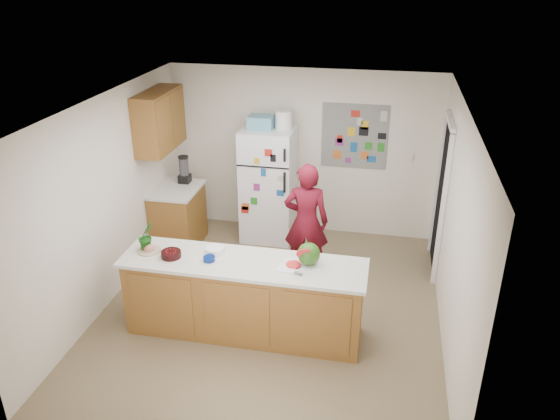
% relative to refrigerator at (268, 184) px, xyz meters
% --- Properties ---
extents(floor, '(4.00, 4.50, 0.02)m').
position_rel_refrigerator_xyz_m(floor, '(0.45, -1.88, -0.86)').
color(floor, brown).
rests_on(floor, ground).
extents(wall_back, '(4.00, 0.02, 2.50)m').
position_rel_refrigerator_xyz_m(wall_back, '(0.45, 0.38, 0.40)').
color(wall_back, beige).
rests_on(wall_back, ground).
extents(wall_left, '(0.02, 4.50, 2.50)m').
position_rel_refrigerator_xyz_m(wall_left, '(-1.56, -1.88, 0.40)').
color(wall_left, beige).
rests_on(wall_left, ground).
extents(wall_right, '(0.02, 4.50, 2.50)m').
position_rel_refrigerator_xyz_m(wall_right, '(2.46, -1.88, 0.40)').
color(wall_right, beige).
rests_on(wall_right, ground).
extents(ceiling, '(4.00, 4.50, 0.02)m').
position_rel_refrigerator_xyz_m(ceiling, '(0.45, -1.88, 1.66)').
color(ceiling, white).
rests_on(ceiling, wall_back).
extents(doorway, '(0.03, 0.85, 2.04)m').
position_rel_refrigerator_xyz_m(doorway, '(2.44, -0.43, 0.17)').
color(doorway, black).
rests_on(doorway, ground).
extents(peninsula_base, '(2.60, 0.62, 0.88)m').
position_rel_refrigerator_xyz_m(peninsula_base, '(0.25, -2.38, -0.41)').
color(peninsula_base, brown).
rests_on(peninsula_base, floor).
extents(peninsula_top, '(2.68, 0.70, 0.04)m').
position_rel_refrigerator_xyz_m(peninsula_top, '(0.25, -2.38, 0.05)').
color(peninsula_top, silver).
rests_on(peninsula_top, peninsula_base).
extents(side_counter_base, '(0.60, 0.80, 0.86)m').
position_rel_refrigerator_xyz_m(side_counter_base, '(-1.24, -0.53, -0.42)').
color(side_counter_base, brown).
rests_on(side_counter_base, floor).
extents(side_counter_top, '(0.64, 0.84, 0.04)m').
position_rel_refrigerator_xyz_m(side_counter_top, '(-1.24, -0.53, 0.03)').
color(side_counter_top, silver).
rests_on(side_counter_top, side_counter_base).
extents(upper_cabinets, '(0.35, 1.00, 0.80)m').
position_rel_refrigerator_xyz_m(upper_cabinets, '(-1.37, -0.58, 1.05)').
color(upper_cabinets, brown).
rests_on(upper_cabinets, wall_left).
extents(refrigerator, '(0.75, 0.70, 1.70)m').
position_rel_refrigerator_xyz_m(refrigerator, '(0.00, 0.00, 0.00)').
color(refrigerator, silver).
rests_on(refrigerator, floor).
extents(fridge_top_bin, '(0.35, 0.28, 0.18)m').
position_rel_refrigerator_xyz_m(fridge_top_bin, '(-0.10, 0.00, 0.94)').
color(fridge_top_bin, '#5999B2').
rests_on(fridge_top_bin, refrigerator).
extents(photo_collage, '(0.95, 0.01, 0.95)m').
position_rel_refrigerator_xyz_m(photo_collage, '(1.20, 0.36, 0.70)').
color(photo_collage, slate).
rests_on(photo_collage, wall_back).
extents(person, '(0.60, 0.42, 1.59)m').
position_rel_refrigerator_xyz_m(person, '(0.73, -1.03, -0.05)').
color(person, '#5E0E1C').
rests_on(person, floor).
extents(blender_appliance, '(0.14, 0.14, 0.38)m').
position_rel_refrigerator_xyz_m(blender_appliance, '(-1.19, -0.29, 0.24)').
color(blender_appliance, black).
rests_on(blender_appliance, side_counter_top).
extents(cutting_board, '(0.43, 0.35, 0.01)m').
position_rel_refrigerator_xyz_m(cutting_board, '(0.90, -2.33, 0.08)').
color(cutting_board, silver).
rests_on(cutting_board, peninsula_top).
extents(watermelon, '(0.24, 0.24, 0.24)m').
position_rel_refrigerator_xyz_m(watermelon, '(0.96, -2.31, 0.20)').
color(watermelon, '#235D11').
rests_on(watermelon, cutting_board).
extents(watermelon_slice, '(0.16, 0.16, 0.02)m').
position_rel_refrigerator_xyz_m(watermelon_slice, '(0.80, -2.38, 0.09)').
color(watermelon_slice, red).
rests_on(watermelon_slice, cutting_board).
extents(cherry_bowl, '(0.26, 0.26, 0.07)m').
position_rel_refrigerator_xyz_m(cherry_bowl, '(-0.54, -2.44, 0.11)').
color(cherry_bowl, black).
rests_on(cherry_bowl, peninsula_top).
extents(white_bowl, '(0.23, 0.23, 0.06)m').
position_rel_refrigerator_xyz_m(white_bowl, '(-0.10, -2.24, 0.10)').
color(white_bowl, white).
rests_on(white_bowl, peninsula_top).
extents(cobalt_bowl, '(0.15, 0.15, 0.05)m').
position_rel_refrigerator_xyz_m(cobalt_bowl, '(-0.11, -2.44, 0.10)').
color(cobalt_bowl, navy).
rests_on(cobalt_bowl, peninsula_top).
extents(plate, '(0.34, 0.34, 0.02)m').
position_rel_refrigerator_xyz_m(plate, '(-0.83, -2.37, 0.08)').
color(plate, '#C2B693').
rests_on(plate, peninsula_top).
extents(paper_towel, '(0.20, 0.18, 0.02)m').
position_rel_refrigerator_xyz_m(paper_towel, '(0.75, -2.45, 0.08)').
color(paper_towel, silver).
rests_on(paper_towel, peninsula_top).
extents(keys, '(0.10, 0.07, 0.01)m').
position_rel_refrigerator_xyz_m(keys, '(0.88, -2.53, 0.08)').
color(keys, gray).
rests_on(keys, peninsula_top).
extents(potted_plant, '(0.22, 0.23, 0.34)m').
position_rel_refrigerator_xyz_m(potted_plant, '(-0.87, -2.33, 0.24)').
color(potted_plant, '#0F3C11').
rests_on(potted_plant, peninsula_top).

